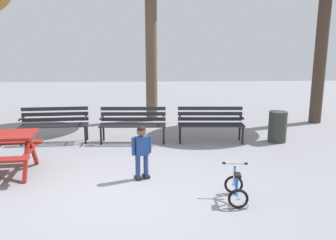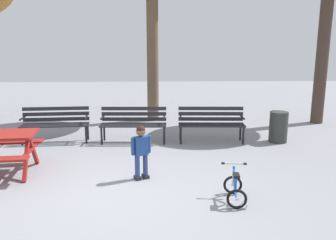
# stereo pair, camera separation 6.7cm
# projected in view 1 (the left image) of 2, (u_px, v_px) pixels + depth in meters

# --- Properties ---
(ground) EXTENTS (36.00, 36.00, 0.00)m
(ground) POSITION_uv_depth(u_px,v_px,m) (121.00, 195.00, 5.42)
(ground) COLOR gray
(park_bench_far_left) EXTENTS (1.63, 0.56, 0.85)m
(park_bench_far_left) POSITION_uv_depth(u_px,v_px,m) (55.00, 122.00, 8.32)
(park_bench_far_left) COLOR #232328
(park_bench_far_left) RESTS_ON ground
(park_bench_left) EXTENTS (1.62, 0.52, 0.85)m
(park_bench_left) POSITION_uv_depth(u_px,v_px,m) (133.00, 121.00, 8.34)
(park_bench_left) COLOR #232328
(park_bench_left) RESTS_ON ground
(park_bench_right) EXTENTS (1.62, 0.54, 0.85)m
(park_bench_right) POSITION_uv_depth(u_px,v_px,m) (210.00, 121.00, 8.38)
(park_bench_right) COLOR #232328
(park_bench_right) RESTS_ON ground
(child_standing) EXTENTS (0.34, 0.25, 0.97)m
(child_standing) POSITION_uv_depth(u_px,v_px,m) (142.00, 148.00, 5.96)
(child_standing) COLOR navy
(child_standing) RESTS_ON ground
(kids_bicycle) EXTENTS (0.42, 0.59, 0.54)m
(kids_bicycle) POSITION_uv_depth(u_px,v_px,m) (236.00, 188.00, 5.16)
(kids_bicycle) COLOR black
(kids_bicycle) RESTS_ON ground
(trash_bin) EXTENTS (0.44, 0.44, 0.76)m
(trash_bin) POSITION_uv_depth(u_px,v_px,m) (277.00, 127.00, 8.38)
(trash_bin) COLOR #2D332D
(trash_bin) RESTS_ON ground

